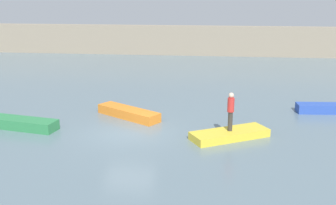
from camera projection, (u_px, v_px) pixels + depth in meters
name	position (u px, v px, depth m)	size (l,w,h in m)	color
ground_plane	(129.00, 133.00, 20.67)	(120.00, 120.00, 0.00)	slate
embankment_wall	(177.00, 40.00, 44.74)	(80.00, 1.20, 3.10)	gray
rowboat_green	(23.00, 124.00, 21.30)	(3.68, 1.02, 0.52)	#2D7F47
rowboat_orange	(129.00, 113.00, 23.15)	(3.95, 0.98, 0.51)	orange
rowboat_yellow	(230.00, 134.00, 19.95)	(3.79, 1.28, 0.38)	gold
rowboat_blue	(322.00, 108.00, 24.07)	(2.82, 0.93, 0.50)	#2B4CAD
person_red_shirt	(231.00, 109.00, 19.62)	(0.32, 0.32, 1.86)	#38332D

